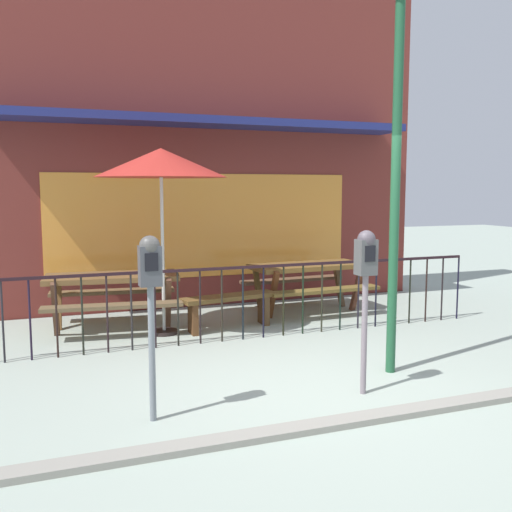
{
  "coord_description": "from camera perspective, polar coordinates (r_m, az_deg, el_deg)",
  "views": [
    {
      "loc": [
        -2.56,
        -4.8,
        1.96
      ],
      "look_at": [
        0.19,
        2.51,
        1.04
      ],
      "focal_mm": 40.31,
      "sensor_mm": 36.0,
      "label": 1
    }
  ],
  "objects": [
    {
      "name": "patio_umbrella",
      "position": [
        7.72,
        -9.41,
        8.99
      ],
      "size": [
        1.74,
        1.74,
        2.48
      ],
      "color": "black",
      "rests_on": "ground"
    },
    {
      "name": "patio_bench",
      "position": [
        8.07,
        -2.64,
        -4.78
      ],
      "size": [
        1.43,
        0.56,
        0.48
      ],
      "color": "brown",
      "rests_on": "ground"
    },
    {
      "name": "picnic_table_right",
      "position": [
        9.13,
        5.16,
        -1.8
      ],
      "size": [
        1.86,
        1.43,
        0.79
      ],
      "color": "brown",
      "rests_on": "ground"
    },
    {
      "name": "street_lamp",
      "position": [
        6.2,
        13.84,
        13.07
      ],
      "size": [
        0.28,
        0.28,
        4.11
      ],
      "color": "#1E5132",
      "rests_on": "ground"
    },
    {
      "name": "parking_meter_far",
      "position": [
        4.82,
        -10.45,
        -2.26
      ],
      "size": [
        0.18,
        0.17,
        1.58
      ],
      "color": "slate",
      "rests_on": "ground"
    },
    {
      "name": "parking_meter_near",
      "position": [
        5.48,
        10.84,
        -1.23
      ],
      "size": [
        0.18,
        0.17,
        1.57
      ],
      "color": "slate",
      "rests_on": "ground"
    },
    {
      "name": "curb_edge",
      "position": [
        5.17,
        11.3,
        -15.7
      ],
      "size": [
        10.96,
        0.2,
        0.11
      ],
      "primitive_type": "cube",
      "color": "gray",
      "rests_on": "ground"
    },
    {
      "name": "ground",
      "position": [
        5.79,
        7.21,
        -13.14
      ],
      "size": [
        40.0,
        40.0,
        0.0
      ],
      "primitive_type": "plane",
      "color": "#96A497"
    },
    {
      "name": "patio_fence_front",
      "position": [
        7.48,
        -0.27,
        -3.27
      ],
      "size": [
        6.6,
        0.04,
        0.97
      ],
      "color": "black",
      "rests_on": "ground"
    },
    {
      "name": "pub_storefront",
      "position": [
        9.82,
        -5.52,
        12.35
      ],
      "size": [
        7.83,
        1.31,
        5.89
      ],
      "color": "#3F221C",
      "rests_on": "ground"
    },
    {
      "name": "picnic_table_left",
      "position": [
        8.22,
        -14.06,
        -2.93
      ],
      "size": [
        1.94,
        1.55,
        0.79
      ],
      "color": "brown",
      "rests_on": "ground"
    }
  ]
}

